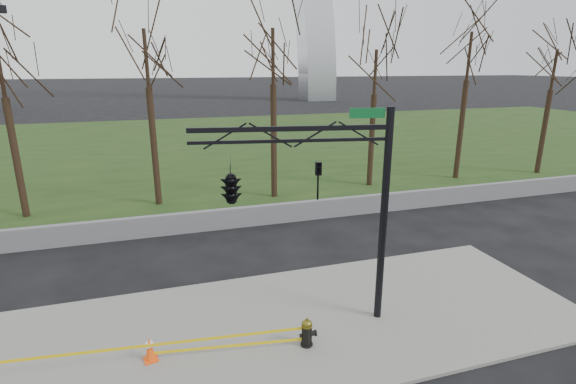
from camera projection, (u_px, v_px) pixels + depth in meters
name	position (u px, v px, depth m)	size (l,w,h in m)	color
ground	(272.00, 329.00, 11.84)	(500.00, 500.00, 0.00)	black
sidewalk	(272.00, 328.00, 11.83)	(18.00, 6.00, 0.10)	slate
grass_strip	(186.00, 144.00, 39.31)	(120.00, 40.00, 0.06)	#193212
guardrail	(225.00, 219.00, 19.04)	(60.00, 0.30, 0.90)	#59595B
tree_row	(214.00, 111.00, 21.57)	(46.63, 4.00, 9.55)	black
fire_hydrant	(307.00, 333.00, 10.92)	(0.48, 0.32, 0.78)	black
traffic_cone	(150.00, 349.00, 10.37)	(0.38, 0.38, 0.62)	#FF4F0D
traffic_signal_mast	(262.00, 183.00, 10.76)	(5.04, 2.54, 6.00)	black
caution_tape	(170.00, 346.00, 10.32)	(8.07, 0.91, 0.41)	yellow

